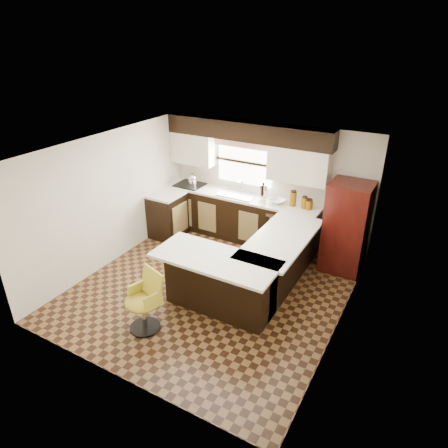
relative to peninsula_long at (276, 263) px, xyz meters
The scene contains 30 objects.
floor 1.18m from the peninsula_long, 145.22° to the right, with size 4.40×4.40×0.00m, color #49301A.
ceiling 2.24m from the peninsula_long, 145.22° to the right, with size 4.40×4.40×0.00m, color silver.
wall_back 1.96m from the peninsula_long, 119.74° to the left, with size 4.40×4.40×0.00m, color beige.
wall_front 3.06m from the peninsula_long, 107.67° to the right, with size 4.40×4.40×0.00m, color beige.
wall_left 3.15m from the peninsula_long, 168.23° to the right, with size 4.40×4.40×0.00m, color beige.
wall_right 1.55m from the peninsula_long, 27.51° to the right, with size 4.40×4.40×0.00m, color beige.
base_cab_back 1.86m from the peninsula_long, 136.64° to the left, with size 3.30×0.60×0.90m, color black.
base_cab_left 2.77m from the peninsula_long, 166.97° to the left, with size 0.60×0.70×0.90m, color black.
counter_back 1.92m from the peninsula_long, 136.64° to the left, with size 3.30×0.60×0.04m, color silver.
counter_left 2.81m from the peninsula_long, 166.97° to the left, with size 0.60×0.70×0.04m, color silver.
soffit 2.60m from the peninsula_long, 132.88° to the left, with size 3.40×0.35×0.36m, color black.
upper_cab_left 3.15m from the peninsula_long, 150.95° to the left, with size 0.94×0.35×0.64m, color beige.
upper_cab_right 1.90m from the peninsula_long, 98.93° to the left, with size 1.14×0.35×0.64m, color beige.
window_pane 2.36m from the peninsula_long, 132.00° to the left, with size 1.20×0.02×0.90m, color white.
valance 2.54m from the peninsula_long, 132.74° to the left, with size 1.30×0.06×0.18m, color #D19B93.
sink 1.95m from the peninsula_long, 138.13° to the left, with size 0.75×0.45×0.03m, color #B2B2B7.
dishwasher 1.05m from the peninsula_long, 109.47° to the left, with size 0.58×0.03×0.78m, color black.
cooktop 2.89m from the peninsula_long, 153.80° to the left, with size 0.58×0.50×0.03m, color black.
peninsula_long is the anchor object (origin of this frame).
peninsula_return 1.11m from the peninsula_long, 118.30° to the right, with size 1.65×0.60×0.90m, color black.
counter_pen_long 0.48m from the peninsula_long, ahead, with size 0.84×1.95×0.04m, color silver.
counter_pen_return 1.29m from the peninsula_long, 117.10° to the right, with size 1.89×0.84×0.04m, color silver.
refrigerator 1.45m from the peninsula_long, 53.66° to the left, with size 0.70×0.68×1.64m, color #3B0D09.
bar_chair 2.31m from the peninsula_long, 122.47° to the right, with size 0.49×0.49×0.92m, color gold, non-canonical shape.
kettle 2.85m from the peninsula_long, 153.16° to the left, with size 0.19×0.19×0.25m, color silver, non-canonical shape.
percolator 1.67m from the peninsula_long, 123.77° to the left, with size 0.15×0.15×0.32m, color silver.
mixing_bowl 1.49m from the peninsula_long, 113.36° to the left, with size 0.29×0.29×0.07m, color white.
canister_large 1.46m from the peninsula_long, 100.64° to the left, with size 0.12×0.12×0.27m, color #784A05.
canister_med 1.43m from the peninsula_long, 90.73° to the left, with size 0.12×0.12×0.21m, color #784A05.
canister_small 1.42m from the peninsula_long, 86.76° to the left, with size 0.13×0.13×0.17m, color #784A05.
Camera 1 is at (2.93, -4.75, 3.95)m, focal length 32.00 mm.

